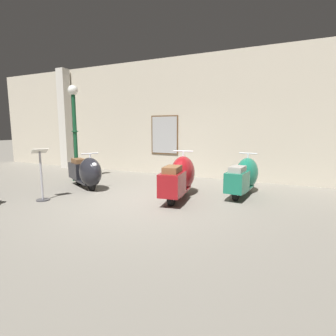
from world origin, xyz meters
TOP-DOWN VIEW (x-y plane):
  - ground_plane at (0.00, 0.00)m, footprint 60.00×60.00m
  - showroom_back_wall at (-0.19, 3.64)m, footprint 18.00×0.63m
  - scooter_0 at (-1.92, 0.72)m, footprint 1.61×1.11m
  - scooter_1 at (0.61, 0.97)m, footprint 0.76×1.78m
  - scooter_2 at (1.87, 1.89)m, footprint 0.57×1.63m
  - lamppost at (-3.00, 1.46)m, footprint 0.29×0.29m
  - info_stanchion at (-1.99, -0.59)m, footprint 0.34×0.38m

SIDE VIEW (x-z plane):
  - ground_plane at x=0.00m, z-range 0.00..0.00m
  - scooter_0 at x=-1.92m, z-range -0.04..0.92m
  - scooter_2 at x=1.87m, z-range -0.04..0.94m
  - scooter_1 at x=0.61m, z-range -0.05..1.01m
  - info_stanchion at x=-1.99m, z-range -0.09..1.06m
  - lamppost at x=-3.00m, z-range 0.14..2.94m
  - showroom_back_wall at x=-0.19m, z-range 0.00..3.80m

